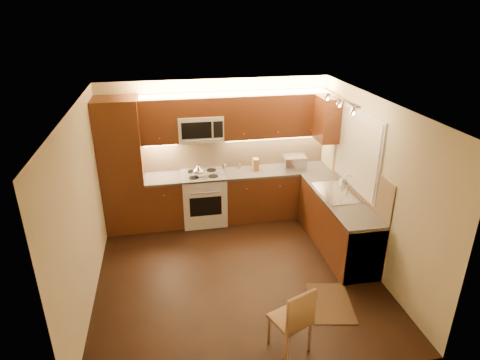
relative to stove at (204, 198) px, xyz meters
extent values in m
cube|color=black|center=(0.30, -1.68, -0.46)|extent=(4.00, 4.00, 0.01)
cube|color=beige|center=(0.30, -1.68, 2.04)|extent=(4.00, 4.00, 0.01)
cube|color=beige|center=(0.30, 0.32, 0.79)|extent=(4.00, 0.01, 2.50)
cube|color=beige|center=(0.30, -3.67, 0.79)|extent=(4.00, 0.01, 2.50)
cube|color=beige|center=(-1.70, -1.68, 0.79)|extent=(0.01, 4.00, 2.50)
cube|color=beige|center=(2.30, -1.68, 0.79)|extent=(0.01, 4.00, 2.50)
cube|color=#4B1D10|center=(-1.35, 0.02, 0.69)|extent=(0.70, 0.60, 2.30)
cube|color=#4B1D10|center=(-0.69, 0.02, -0.03)|extent=(0.62, 0.60, 0.86)
cube|color=#3D3B38|center=(-0.69, 0.02, 0.42)|extent=(0.62, 0.60, 0.04)
cube|color=#4B1D10|center=(1.34, 0.02, -0.03)|extent=(1.92, 0.60, 0.86)
cube|color=#3D3B38|center=(1.34, 0.02, 0.42)|extent=(1.92, 0.60, 0.04)
cube|color=#4B1D10|center=(2.00, -1.28, -0.03)|extent=(0.60, 2.00, 0.86)
cube|color=#3D3B38|center=(2.00, -1.28, 0.42)|extent=(0.60, 2.00, 0.04)
cube|color=silver|center=(2.00, -1.98, -0.03)|extent=(0.58, 0.60, 0.84)
cube|color=tan|center=(0.65, 0.31, 0.74)|extent=(3.30, 0.02, 0.60)
cube|color=tan|center=(2.29, -1.28, 0.74)|extent=(0.02, 2.00, 0.60)
cube|color=#4B1D10|center=(-0.69, 0.15, 1.42)|extent=(0.62, 0.35, 0.75)
cube|color=#4B1D10|center=(1.34, 0.15, 1.42)|extent=(1.92, 0.35, 0.75)
cube|color=#4B1D10|center=(0.00, 0.15, 1.63)|extent=(0.76, 0.35, 0.31)
cube|color=#4B1D10|center=(2.12, -0.28, 1.42)|extent=(0.35, 0.50, 0.75)
cube|color=silver|center=(2.29, -1.12, 1.14)|extent=(0.03, 1.44, 1.24)
cube|color=silver|center=(2.27, -1.12, 1.14)|extent=(0.02, 1.36, 1.16)
cube|color=silver|center=(1.85, -1.27, 2.00)|extent=(0.04, 1.20, 0.03)
cube|color=silver|center=(1.66, 0.02, 0.56)|extent=(0.40, 0.30, 0.24)
cube|color=#986944|center=(0.96, 0.07, 0.55)|extent=(0.11, 0.16, 0.22)
cylinder|color=silver|center=(0.44, 0.25, 0.49)|extent=(0.05, 0.05, 0.10)
cylinder|color=olive|center=(0.69, 0.21, 0.49)|extent=(0.04, 0.04, 0.09)
cylinder|color=silver|center=(0.44, 0.26, 0.48)|extent=(0.05, 0.05, 0.09)
cylinder|color=olive|center=(0.94, 0.26, 0.49)|extent=(0.04, 0.04, 0.10)
imported|color=silver|center=(2.21, -0.86, 0.53)|extent=(0.10, 0.10, 0.18)
cube|color=black|center=(1.40, -2.58, -0.45)|extent=(0.68, 0.90, 0.01)
camera|label=1|loc=(-0.59, -6.65, 3.23)|focal=30.85mm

